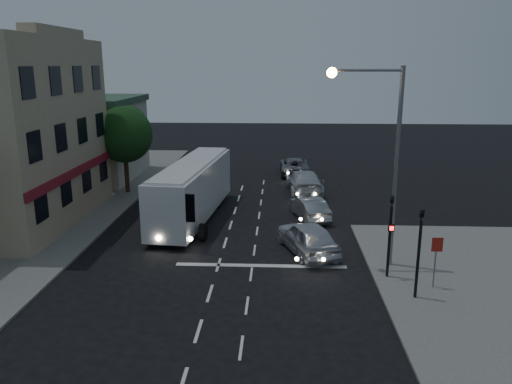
{
  "coord_description": "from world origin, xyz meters",
  "views": [
    {
      "loc": [
        2.78,
        -19.77,
        9.18
      ],
      "look_at": [
        1.53,
        7.32,
        2.2
      ],
      "focal_mm": 35.0,
      "sensor_mm": 36.0,
      "label": 1
    }
  ],
  "objects_px": {
    "car_sedan_b": "(304,182)",
    "regulatory_sign": "(436,254)",
    "car_sedan_a": "(309,208)",
    "tour_bus": "(193,188)",
    "traffic_signal_side": "(420,243)",
    "streetlight": "(383,145)",
    "car_suv": "(307,237)",
    "street_tree": "(124,132)",
    "car_sedan_c": "(295,166)",
    "traffic_signal_main": "(390,227)"
  },
  "relations": [
    {
      "from": "car_sedan_b",
      "to": "regulatory_sign",
      "type": "xyz_separation_m",
      "value": [
        4.63,
        -16.09,
        0.77
      ]
    },
    {
      "from": "car_sedan_a",
      "to": "tour_bus",
      "type": "bearing_deg",
      "value": -13.87
    },
    {
      "from": "traffic_signal_side",
      "to": "streetlight",
      "type": "distance_m",
      "value": 4.84
    },
    {
      "from": "car_suv",
      "to": "traffic_signal_side",
      "type": "height_order",
      "value": "traffic_signal_side"
    },
    {
      "from": "car_sedan_a",
      "to": "car_sedan_b",
      "type": "distance_m",
      "value": 6.36
    },
    {
      "from": "streetlight",
      "to": "car_sedan_b",
      "type": "bearing_deg",
      "value": 101.09
    },
    {
      "from": "tour_bus",
      "to": "streetlight",
      "type": "bearing_deg",
      "value": -30.39
    },
    {
      "from": "car_suv",
      "to": "street_tree",
      "type": "xyz_separation_m",
      "value": [
        -12.45,
        11.22,
        3.69
      ]
    },
    {
      "from": "car_sedan_a",
      "to": "regulatory_sign",
      "type": "height_order",
      "value": "regulatory_sign"
    },
    {
      "from": "car_sedan_c",
      "to": "car_sedan_b",
      "type": "bearing_deg",
      "value": 93.51
    },
    {
      "from": "tour_bus",
      "to": "car_sedan_c",
      "type": "height_order",
      "value": "tour_bus"
    },
    {
      "from": "car_suv",
      "to": "street_tree",
      "type": "distance_m",
      "value": 17.17
    },
    {
      "from": "street_tree",
      "to": "car_suv",
      "type": "bearing_deg",
      "value": -42.02
    },
    {
      "from": "car_sedan_a",
      "to": "car_sedan_c",
      "type": "height_order",
      "value": "car_sedan_c"
    },
    {
      "from": "car_sedan_c",
      "to": "street_tree",
      "type": "distance_m",
      "value": 14.76
    },
    {
      "from": "car_suv",
      "to": "traffic_signal_side",
      "type": "xyz_separation_m",
      "value": [
        4.05,
        -5.0,
        1.61
      ]
    },
    {
      "from": "car_sedan_b",
      "to": "car_sedan_a",
      "type": "bearing_deg",
      "value": 85.32
    },
    {
      "from": "streetlight",
      "to": "car_sedan_a",
      "type": "bearing_deg",
      "value": 110.24
    },
    {
      "from": "streetlight",
      "to": "traffic_signal_main",
      "type": "bearing_deg",
      "value": -79.8
    },
    {
      "from": "car_sedan_c",
      "to": "regulatory_sign",
      "type": "distance_m",
      "value": 23.0
    },
    {
      "from": "car_suv",
      "to": "car_sedan_a",
      "type": "bearing_deg",
      "value": -113.21
    },
    {
      "from": "street_tree",
      "to": "car_sedan_b",
      "type": "bearing_deg",
      "value": 3.68
    },
    {
      "from": "car_sedan_a",
      "to": "car_sedan_b",
      "type": "xyz_separation_m",
      "value": [
        0.01,
        6.36,
        0.14
      ]
    },
    {
      "from": "street_tree",
      "to": "car_sedan_c",
      "type": "bearing_deg",
      "value": 30.04
    },
    {
      "from": "regulatory_sign",
      "to": "car_sedan_b",
      "type": "bearing_deg",
      "value": 106.06
    },
    {
      "from": "street_tree",
      "to": "streetlight",
      "type": "bearing_deg",
      "value": -39.51
    },
    {
      "from": "car_sedan_a",
      "to": "streetlight",
      "type": "height_order",
      "value": "streetlight"
    },
    {
      "from": "regulatory_sign",
      "to": "streetlight",
      "type": "distance_m",
      "value": 5.18
    },
    {
      "from": "car_sedan_a",
      "to": "street_tree",
      "type": "distance_m",
      "value": 14.51
    },
    {
      "from": "car_sedan_c",
      "to": "traffic_signal_main",
      "type": "relative_size",
      "value": 1.26
    },
    {
      "from": "car_sedan_a",
      "to": "regulatory_sign",
      "type": "bearing_deg",
      "value": 99.75
    },
    {
      "from": "traffic_signal_main",
      "to": "traffic_signal_side",
      "type": "height_order",
      "value": "same"
    },
    {
      "from": "car_suv",
      "to": "streetlight",
      "type": "xyz_separation_m",
      "value": [
        3.1,
        -1.6,
        4.92
      ]
    },
    {
      "from": "car_sedan_b",
      "to": "car_sedan_c",
      "type": "xyz_separation_m",
      "value": [
        -0.52,
        6.31,
        -0.11
      ]
    },
    {
      "from": "car_sedan_b",
      "to": "streetlight",
      "type": "xyz_separation_m",
      "value": [
        2.68,
        -13.65,
        4.91
      ]
    },
    {
      "from": "street_tree",
      "to": "traffic_signal_main",
      "type": "bearing_deg",
      "value": -42.03
    },
    {
      "from": "car_suv",
      "to": "regulatory_sign",
      "type": "relative_size",
      "value": 2.16
    },
    {
      "from": "car_sedan_b",
      "to": "traffic_signal_main",
      "type": "bearing_deg",
      "value": 96.44
    },
    {
      "from": "traffic_signal_main",
      "to": "traffic_signal_side",
      "type": "xyz_separation_m",
      "value": [
        0.7,
        -1.98,
        0.0
      ]
    },
    {
      "from": "traffic_signal_main",
      "to": "car_sedan_a",
      "type": "bearing_deg",
      "value": 108.67
    },
    {
      "from": "traffic_signal_main",
      "to": "car_suv",
      "type": "bearing_deg",
      "value": 137.96
    },
    {
      "from": "tour_bus",
      "to": "street_tree",
      "type": "bearing_deg",
      "value": 140.76
    },
    {
      "from": "car_sedan_c",
      "to": "car_sedan_a",
      "type": "bearing_deg",
      "value": 91.07
    },
    {
      "from": "car_sedan_a",
      "to": "car_suv",
      "type": "bearing_deg",
      "value": 70.14
    },
    {
      "from": "tour_bus",
      "to": "car_sedan_a",
      "type": "distance_m",
      "value": 7.16
    },
    {
      "from": "streetlight",
      "to": "street_tree",
      "type": "xyz_separation_m",
      "value": [
        -15.55,
        12.82,
        -1.23
      ]
    },
    {
      "from": "tour_bus",
      "to": "car_suv",
      "type": "bearing_deg",
      "value": -33.87
    },
    {
      "from": "car_sedan_c",
      "to": "traffic_signal_main",
      "type": "bearing_deg",
      "value": 97.94
    },
    {
      "from": "regulatory_sign",
      "to": "streetlight",
      "type": "bearing_deg",
      "value": 128.75
    },
    {
      "from": "streetlight",
      "to": "street_tree",
      "type": "distance_m",
      "value": 20.19
    }
  ]
}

